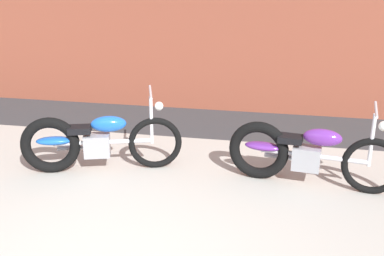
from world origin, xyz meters
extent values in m
cube|color=#B2ADA3|center=(0.00, 1.75, 0.00)|extent=(36.00, 3.50, 0.01)
torus|color=black|center=(-0.12, 2.37, 0.34)|extent=(0.67, 0.28, 0.68)
torus|color=black|center=(-1.36, 1.99, 0.36)|extent=(0.74, 0.34, 0.73)
cylinder|color=silver|center=(-0.74, 2.18, 0.38)|extent=(1.20, 0.42, 0.06)
cube|color=#99999E|center=(-0.81, 2.16, 0.34)|extent=(0.37, 0.31, 0.28)
ellipsoid|color=blue|center=(-0.66, 2.20, 0.62)|extent=(0.48, 0.31, 0.20)
ellipsoid|color=blue|center=(-1.31, 2.00, 0.42)|extent=(0.47, 0.30, 0.10)
cube|color=black|center=(-1.00, 2.10, 0.56)|extent=(0.33, 0.27, 0.08)
cylinder|color=silver|center=(-0.15, 2.36, 0.65)|extent=(0.06, 0.06, 0.62)
cylinder|color=silver|center=(-0.15, 2.36, 1.01)|extent=(0.20, 0.56, 0.03)
sphere|color=white|center=(-0.06, 2.39, 0.83)|extent=(0.11, 0.11, 0.11)
cylinder|color=silver|center=(-1.09, 2.23, 0.26)|extent=(0.54, 0.22, 0.06)
torus|color=black|center=(2.48, 2.15, 0.34)|extent=(0.68, 0.17, 0.68)
torus|color=black|center=(1.19, 2.32, 0.36)|extent=(0.74, 0.22, 0.73)
cylinder|color=silver|center=(1.84, 2.23, 0.38)|extent=(1.23, 0.22, 0.06)
cube|color=#99999E|center=(1.76, 2.24, 0.34)|extent=(0.35, 0.26, 0.28)
ellipsoid|color=#6B2D93|center=(1.92, 2.22, 0.62)|extent=(0.46, 0.25, 0.20)
ellipsoid|color=#6B2D93|center=(1.24, 2.31, 0.42)|extent=(0.46, 0.24, 0.10)
cube|color=black|center=(1.56, 2.27, 0.56)|extent=(0.30, 0.24, 0.08)
cylinder|color=silver|center=(2.44, 2.15, 0.65)|extent=(0.05, 0.05, 0.62)
cylinder|color=silver|center=(2.44, 2.15, 1.01)|extent=(0.11, 0.58, 0.03)
sphere|color=white|center=(2.54, 2.14, 0.83)|extent=(0.11, 0.11, 0.11)
cylinder|color=silver|center=(1.54, 2.42, 0.26)|extent=(0.55, 0.13, 0.06)
camera|label=1|loc=(1.42, -3.10, 2.58)|focal=44.81mm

